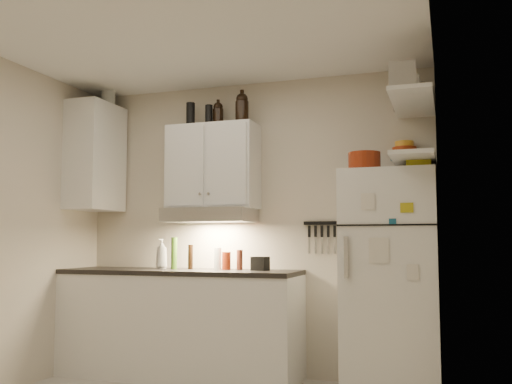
% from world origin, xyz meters
% --- Properties ---
extents(ceiling, '(3.20, 3.00, 0.02)m').
position_xyz_m(ceiling, '(0.00, 0.00, 2.61)').
color(ceiling, white).
rests_on(ceiling, ground).
extents(back_wall, '(3.20, 0.02, 2.60)m').
position_xyz_m(back_wall, '(0.00, 1.51, 1.30)').
color(back_wall, beige).
rests_on(back_wall, ground).
extents(right_wall, '(0.02, 3.00, 2.60)m').
position_xyz_m(right_wall, '(1.61, 0.00, 1.30)').
color(right_wall, beige).
rests_on(right_wall, ground).
extents(base_cabinet, '(2.10, 0.60, 0.88)m').
position_xyz_m(base_cabinet, '(-0.55, 1.20, 0.44)').
color(base_cabinet, white).
rests_on(base_cabinet, floor).
extents(countertop, '(2.10, 0.62, 0.04)m').
position_xyz_m(countertop, '(-0.55, 1.20, 0.90)').
color(countertop, black).
rests_on(countertop, base_cabinet).
extents(upper_cabinet, '(0.80, 0.33, 0.75)m').
position_xyz_m(upper_cabinet, '(-0.30, 1.33, 1.83)').
color(upper_cabinet, white).
rests_on(upper_cabinet, back_wall).
extents(side_cabinet, '(0.33, 0.55, 1.00)m').
position_xyz_m(side_cabinet, '(-1.44, 1.20, 1.95)').
color(side_cabinet, white).
rests_on(side_cabinet, left_wall).
extents(range_hood, '(0.76, 0.46, 0.12)m').
position_xyz_m(range_hood, '(-0.30, 1.27, 1.39)').
color(range_hood, silver).
rests_on(range_hood, back_wall).
extents(fridge, '(0.70, 0.68, 1.70)m').
position_xyz_m(fridge, '(1.25, 1.16, 0.85)').
color(fridge, white).
rests_on(fridge, floor).
extents(shelf_hi, '(0.30, 0.95, 0.03)m').
position_xyz_m(shelf_hi, '(1.45, 1.02, 2.20)').
color(shelf_hi, white).
rests_on(shelf_hi, right_wall).
extents(shelf_lo, '(0.30, 0.95, 0.03)m').
position_xyz_m(shelf_lo, '(1.45, 1.02, 1.76)').
color(shelf_lo, white).
rests_on(shelf_lo, right_wall).
extents(knife_strip, '(0.42, 0.02, 0.03)m').
position_xyz_m(knife_strip, '(0.70, 1.49, 1.32)').
color(knife_strip, black).
rests_on(knife_strip, back_wall).
extents(dutch_oven, '(0.25, 0.25, 0.14)m').
position_xyz_m(dutch_oven, '(1.08, 1.04, 1.77)').
color(dutch_oven, maroon).
rests_on(dutch_oven, fridge).
extents(book_stack, '(0.19, 0.23, 0.07)m').
position_xyz_m(book_stack, '(1.48, 0.97, 1.74)').
color(book_stack, gold).
rests_on(book_stack, fridge).
extents(spice_jar, '(0.06, 0.06, 0.10)m').
position_xyz_m(spice_jar, '(1.36, 1.11, 1.75)').
color(spice_jar, silver).
rests_on(spice_jar, fridge).
extents(stock_pot, '(0.36, 0.36, 0.20)m').
position_xyz_m(stock_pot, '(1.41, 1.33, 2.31)').
color(stock_pot, silver).
rests_on(stock_pot, shelf_hi).
extents(tin_a, '(0.17, 0.16, 0.17)m').
position_xyz_m(tin_a, '(1.42, 1.01, 2.30)').
color(tin_a, '#AAAAAD').
rests_on(tin_a, shelf_hi).
extents(tin_b, '(0.19, 0.19, 0.18)m').
position_xyz_m(tin_b, '(1.40, 0.70, 2.31)').
color(tin_b, '#AAAAAD').
rests_on(tin_b, shelf_hi).
extents(bowl_teal, '(0.24, 0.24, 0.10)m').
position_xyz_m(bowl_teal, '(1.40, 1.37, 1.82)').
color(bowl_teal, '#155878').
rests_on(bowl_teal, shelf_lo).
extents(bowl_orange, '(0.19, 0.19, 0.06)m').
position_xyz_m(bowl_orange, '(1.35, 1.44, 1.90)').
color(bowl_orange, '#C53C12').
rests_on(bowl_orange, bowl_teal).
extents(bowl_yellow, '(0.15, 0.15, 0.05)m').
position_xyz_m(bowl_yellow, '(1.35, 1.44, 1.95)').
color(bowl_yellow, '#F7AD2B').
rests_on(bowl_yellow, bowl_orange).
extents(plates, '(0.29, 0.29, 0.06)m').
position_xyz_m(plates, '(1.39, 1.07, 1.80)').
color(plates, '#155878').
rests_on(plates, shelf_lo).
extents(growler_a, '(0.10, 0.10, 0.23)m').
position_xyz_m(growler_a, '(-0.28, 1.38, 2.31)').
color(growler_a, black).
rests_on(growler_a, upper_cabinet).
extents(growler_b, '(0.13, 0.13, 0.28)m').
position_xyz_m(growler_b, '(-0.02, 1.33, 2.34)').
color(growler_b, black).
rests_on(growler_b, upper_cabinet).
extents(thermos_a, '(0.09, 0.09, 0.19)m').
position_xyz_m(thermos_a, '(-0.35, 1.35, 2.30)').
color(thermos_a, black).
rests_on(thermos_a, upper_cabinet).
extents(thermos_b, '(0.08, 0.08, 0.23)m').
position_xyz_m(thermos_b, '(-0.53, 1.35, 2.31)').
color(thermos_b, black).
rests_on(thermos_b, upper_cabinet).
extents(side_jar, '(0.16, 0.16, 0.18)m').
position_xyz_m(side_jar, '(-1.39, 1.32, 2.54)').
color(side_jar, silver).
rests_on(side_jar, side_cabinet).
extents(soap_bottle, '(0.12, 0.13, 0.30)m').
position_xyz_m(soap_bottle, '(-0.78, 1.29, 1.07)').
color(soap_bottle, white).
rests_on(soap_bottle, countertop).
extents(pepper_mill, '(0.07, 0.07, 0.17)m').
position_xyz_m(pepper_mill, '(-0.04, 1.32, 1.01)').
color(pepper_mill, '#5F2A1C').
rests_on(pepper_mill, countertop).
extents(oil_bottle, '(0.07, 0.07, 0.28)m').
position_xyz_m(oil_bottle, '(-0.62, 1.23, 1.06)').
color(oil_bottle, '#41731C').
rests_on(oil_bottle, countertop).
extents(vinegar_bottle, '(0.06, 0.06, 0.22)m').
position_xyz_m(vinegar_bottle, '(-0.48, 1.27, 1.03)').
color(vinegar_bottle, black).
rests_on(vinegar_bottle, countertop).
extents(clear_bottle, '(0.08, 0.08, 0.19)m').
position_xyz_m(clear_bottle, '(-0.24, 1.31, 1.01)').
color(clear_bottle, silver).
rests_on(clear_bottle, countertop).
extents(red_jar, '(0.09, 0.09, 0.15)m').
position_xyz_m(red_jar, '(-0.15, 1.29, 1.00)').
color(red_jar, maroon).
rests_on(red_jar, countertop).
extents(caddy, '(0.16, 0.13, 0.12)m').
position_xyz_m(caddy, '(0.17, 1.26, 0.98)').
color(caddy, black).
rests_on(caddy, countertop).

